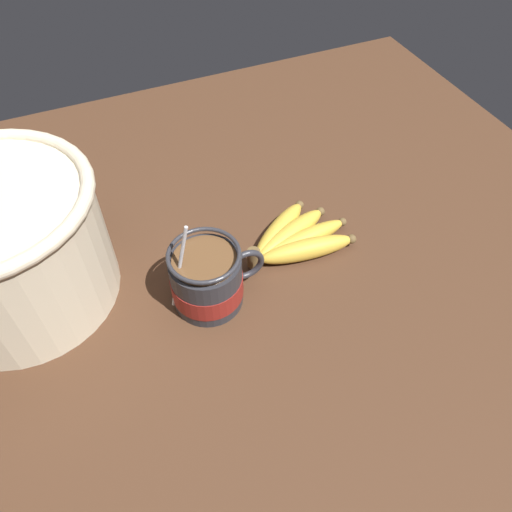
{
  "coord_description": "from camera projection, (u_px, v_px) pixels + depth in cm",
  "views": [
    {
      "loc": [
        -19.7,
        -40.43,
        63.28
      ],
      "look_at": [
        -0.88,
        3.32,
        8.27
      ],
      "focal_mm": 35.0,
      "sensor_mm": 36.0,
      "label": 1
    }
  ],
  "objects": [
    {
      "name": "table",
      "position": [
        270.0,
        297.0,
        0.76
      ],
      "size": [
        123.03,
        123.03,
        3.83
      ],
      "color": "#422819",
      "rests_on": "ground"
    },
    {
      "name": "banana_bunch",
      "position": [
        295.0,
        239.0,
        0.79
      ],
      "size": [
        18.38,
        13.29,
        4.01
      ],
      "color": "brown",
      "rests_on": "table"
    },
    {
      "name": "woven_basket",
      "position": [
        4.0,
        245.0,
        0.67
      ],
      "size": [
        27.88,
        27.88,
        19.25
      ],
      "color": "beige",
      "rests_on": "table"
    },
    {
      "name": "coffee_mug",
      "position": [
        207.0,
        280.0,
        0.7
      ],
      "size": [
        14.25,
        10.24,
        15.87
      ],
      "color": "#28282D",
      "rests_on": "table"
    }
  ]
}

